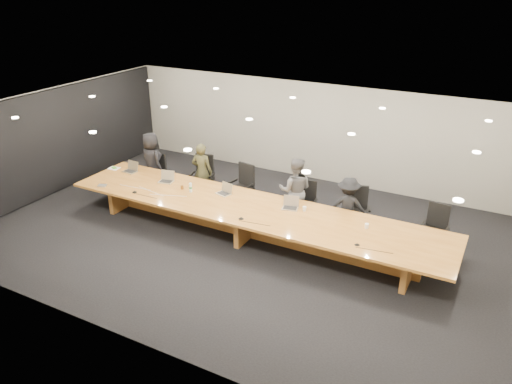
# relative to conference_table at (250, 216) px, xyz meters

# --- Properties ---
(ground) EXTENTS (12.00, 12.00, 0.00)m
(ground) POSITION_rel_conference_table_xyz_m (0.00, 0.00, -0.52)
(ground) COLOR black
(ground) RESTS_ON ground
(back_wall) EXTENTS (12.00, 0.02, 2.80)m
(back_wall) POSITION_rel_conference_table_xyz_m (0.00, 4.00, 0.88)
(back_wall) COLOR beige
(back_wall) RESTS_ON ground
(left_wall_panel) EXTENTS (0.08, 7.84, 2.74)m
(left_wall_panel) POSITION_rel_conference_table_xyz_m (-5.94, 0.00, 0.85)
(left_wall_panel) COLOR black
(left_wall_panel) RESTS_ON ground
(conference_table) EXTENTS (9.00, 1.80, 0.75)m
(conference_table) POSITION_rel_conference_table_xyz_m (0.00, 0.00, 0.00)
(conference_table) COLOR #985D21
(conference_table) RESTS_ON ground
(chair_far_left) EXTENTS (0.59, 0.59, 1.01)m
(chair_far_left) POSITION_rel_conference_table_xyz_m (-3.65, 1.23, -0.01)
(chair_far_left) COLOR black
(chair_far_left) RESTS_ON ground
(chair_left) EXTENTS (0.71, 0.71, 1.18)m
(chair_left) POSITION_rel_conference_table_xyz_m (-2.16, 1.30, 0.07)
(chair_left) COLOR black
(chair_left) RESTS_ON ground
(chair_mid_left) EXTENTS (0.68, 0.68, 1.16)m
(chair_mid_left) POSITION_rel_conference_table_xyz_m (-0.95, 1.27, 0.06)
(chair_mid_left) COLOR black
(chair_mid_left) RESTS_ON ground
(chair_mid_right) EXTENTS (0.60, 0.60, 1.04)m
(chair_mid_right) POSITION_rel_conference_table_xyz_m (0.81, 1.28, -0.00)
(chair_mid_right) COLOR black
(chair_mid_right) RESTS_ON ground
(chair_right) EXTENTS (0.72, 0.72, 1.11)m
(chair_right) POSITION_rel_conference_table_xyz_m (2.07, 1.34, 0.04)
(chair_right) COLOR black
(chair_right) RESTS_ON ground
(chair_far_right) EXTENTS (0.59, 0.59, 1.09)m
(chair_far_right) POSITION_rel_conference_table_xyz_m (3.80, 1.27, 0.03)
(chair_far_right) COLOR black
(chair_far_right) RESTS_ON ground
(person_a) EXTENTS (0.93, 0.76, 1.64)m
(person_a) POSITION_rel_conference_table_xyz_m (-3.67, 1.14, 0.30)
(person_a) COLOR black
(person_a) RESTS_ON ground
(person_b) EXTENTS (0.62, 0.46, 1.56)m
(person_b) POSITION_rel_conference_table_xyz_m (-2.10, 1.23, 0.26)
(person_b) COLOR #31301A
(person_b) RESTS_ON ground
(person_c) EXTENTS (0.95, 0.84, 1.63)m
(person_c) POSITION_rel_conference_table_xyz_m (0.58, 1.19, 0.29)
(person_c) COLOR #4C4C4E
(person_c) RESTS_ON ground
(person_d) EXTENTS (1.02, 0.74, 1.41)m
(person_d) POSITION_rel_conference_table_xyz_m (1.91, 1.14, 0.18)
(person_d) COLOR black
(person_d) RESTS_ON ground
(laptop_a) EXTENTS (0.37, 0.28, 0.28)m
(laptop_a) POSITION_rel_conference_table_xyz_m (-3.81, 0.40, 0.37)
(laptop_a) COLOR tan
(laptop_a) RESTS_ON conference_table
(laptop_b) EXTENTS (0.40, 0.33, 0.28)m
(laptop_b) POSITION_rel_conference_table_xyz_m (-2.55, 0.28, 0.37)
(laptop_b) COLOR #B7AB8C
(laptop_b) RESTS_ON conference_table
(laptop_c) EXTENTS (0.39, 0.32, 0.26)m
(laptop_c) POSITION_rel_conference_table_xyz_m (-0.89, 0.32, 0.36)
(laptop_c) COLOR #BDB191
(laptop_c) RESTS_ON conference_table
(laptop_d) EXTENTS (0.40, 0.33, 0.28)m
(laptop_d) POSITION_rel_conference_table_xyz_m (0.83, 0.35, 0.37)
(laptop_d) COLOR tan
(laptop_d) RESTS_ON conference_table
(water_bottle) EXTENTS (0.07, 0.07, 0.22)m
(water_bottle) POSITION_rel_conference_table_xyz_m (-1.65, 0.07, 0.34)
(water_bottle) COLOR silver
(water_bottle) RESTS_ON conference_table
(amber_mug) EXTENTS (0.09, 0.09, 0.09)m
(amber_mug) POSITION_rel_conference_table_xyz_m (-1.93, 0.12, 0.27)
(amber_mug) COLOR brown
(amber_mug) RESTS_ON conference_table
(paper_cup_near) EXTENTS (0.10, 0.10, 0.10)m
(paper_cup_near) POSITION_rel_conference_table_xyz_m (1.16, 0.40, 0.28)
(paper_cup_near) COLOR white
(paper_cup_near) RESTS_ON conference_table
(paper_cup_far) EXTENTS (0.11, 0.11, 0.10)m
(paper_cup_far) POSITION_rel_conference_table_xyz_m (2.60, 0.24, 0.28)
(paper_cup_far) COLOR white
(paper_cup_far) RESTS_ON conference_table
(notepad) EXTENTS (0.30, 0.25, 0.02)m
(notepad) POSITION_rel_conference_table_xyz_m (-4.35, 0.38, 0.24)
(notepad) COLOR white
(notepad) RESTS_ON conference_table
(lime_gadget) EXTENTS (0.18, 0.14, 0.02)m
(lime_gadget) POSITION_rel_conference_table_xyz_m (-4.34, 0.38, 0.26)
(lime_gadget) COLOR green
(lime_gadget) RESTS_ON notepad
(av_box) EXTENTS (0.24, 0.22, 0.03)m
(av_box) POSITION_rel_conference_table_xyz_m (-3.77, -0.66, 0.24)
(av_box) COLOR silver
(av_box) RESTS_ON conference_table
(mic_left) EXTENTS (0.14, 0.14, 0.03)m
(mic_left) POSITION_rel_conference_table_xyz_m (-2.82, -0.58, 0.24)
(mic_left) COLOR black
(mic_left) RESTS_ON conference_table
(mic_center) EXTENTS (0.14, 0.14, 0.03)m
(mic_center) POSITION_rel_conference_table_xyz_m (0.12, -0.60, 0.24)
(mic_center) COLOR black
(mic_center) RESTS_ON conference_table
(mic_right) EXTENTS (0.13, 0.13, 0.03)m
(mic_right) POSITION_rel_conference_table_xyz_m (2.64, -0.51, 0.24)
(mic_right) COLOR black
(mic_right) RESTS_ON conference_table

